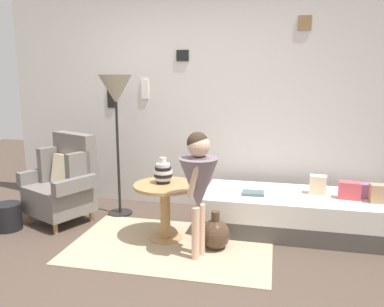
% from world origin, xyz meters
% --- Properties ---
extents(ground_plane, '(12.00, 12.00, 0.00)m').
position_xyz_m(ground_plane, '(0.00, 0.00, 0.00)').
color(ground_plane, '#4C3D33').
extents(gallery_wall, '(4.80, 0.12, 2.60)m').
position_xyz_m(gallery_wall, '(-0.00, 1.95, 1.30)').
color(gallery_wall, silver).
rests_on(gallery_wall, ground).
extents(rug, '(1.89, 1.21, 0.01)m').
position_xyz_m(rug, '(0.01, 0.67, 0.01)').
color(rug, tan).
rests_on(rug, ground).
extents(armchair, '(0.89, 0.80, 0.97)m').
position_xyz_m(armchair, '(-1.32, 1.06, 0.44)').
color(armchair, '#9E7042').
rests_on(armchair, ground).
extents(daybed, '(1.91, 0.82, 0.40)m').
position_xyz_m(daybed, '(1.18, 1.29, 0.20)').
color(daybed, '#4C4742').
rests_on(daybed, ground).
extents(pillow_head, '(0.22, 0.12, 0.18)m').
position_xyz_m(pillow_head, '(1.95, 1.19, 0.49)').
color(pillow_head, tan).
rests_on(pillow_head, daybed).
extents(pillow_mid, '(0.18, 0.12, 0.14)m').
position_xyz_m(pillow_mid, '(1.81, 1.33, 0.47)').
color(pillow_mid, gray).
rests_on(pillow_mid, daybed).
extents(pillow_back, '(0.22, 0.15, 0.17)m').
position_xyz_m(pillow_back, '(1.67, 1.25, 0.49)').
color(pillow_back, '#D64C56').
rests_on(pillow_back, daybed).
extents(pillow_extra, '(0.18, 0.14, 0.19)m').
position_xyz_m(pillow_extra, '(1.38, 1.36, 0.50)').
color(pillow_extra, beige).
rests_on(pillow_extra, daybed).
extents(side_table, '(0.61, 0.61, 0.56)m').
position_xyz_m(side_table, '(-0.09, 0.82, 0.41)').
color(side_table, tan).
rests_on(side_table, ground).
extents(vase_striped, '(0.18, 0.18, 0.26)m').
position_xyz_m(vase_striped, '(-0.12, 0.86, 0.67)').
color(vase_striped, black).
rests_on(vase_striped, side_table).
extents(floor_lamp, '(0.37, 0.37, 1.61)m').
position_xyz_m(floor_lamp, '(-0.81, 1.39, 1.38)').
color(floor_lamp, black).
rests_on(floor_lamp, ground).
extents(person_child, '(0.34, 0.34, 1.13)m').
position_xyz_m(person_child, '(0.31, 0.49, 0.72)').
color(person_child, '#D8AD8E').
rests_on(person_child, ground).
extents(book_on_daybed, '(0.23, 0.17, 0.03)m').
position_xyz_m(book_on_daybed, '(0.74, 1.19, 0.42)').
color(book_on_daybed, '#4E6568').
rests_on(book_on_daybed, daybed).
extents(demijohn_near, '(0.28, 0.28, 0.37)m').
position_xyz_m(demijohn_near, '(0.43, 0.70, 0.14)').
color(demijohn_near, '#473323').
rests_on(demijohn_near, ground).
extents(magazine_basket, '(0.28, 0.28, 0.28)m').
position_xyz_m(magazine_basket, '(-1.78, 0.69, 0.14)').
color(magazine_basket, black).
rests_on(magazine_basket, ground).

